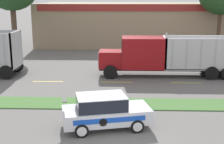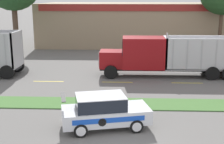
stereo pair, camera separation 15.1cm
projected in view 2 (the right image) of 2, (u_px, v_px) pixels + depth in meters
name	position (u px, v px, depth m)	size (l,w,h in m)	color
grass_verge	(119.00, 104.00, 19.29)	(120.00, 2.14, 0.06)	#477538
centre_line_3	(48.00, 81.00, 24.46)	(2.40, 0.14, 0.01)	yellow
centre_line_4	(117.00, 82.00, 24.23)	(2.40, 0.14, 0.01)	yellow
centre_line_5	(187.00, 83.00, 24.00)	(2.40, 0.14, 0.01)	yellow
dump_truck_trail	(154.00, 56.00, 25.78)	(10.98, 2.57, 3.71)	black
rally_car	(104.00, 111.00, 15.64)	(4.69, 2.83, 1.76)	silver
traffic_cone	(96.00, 108.00, 17.73)	(0.51, 0.51, 0.66)	black
store_building_backdrop	(158.00, 23.00, 43.75)	(31.91, 12.10, 5.61)	#9E896B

